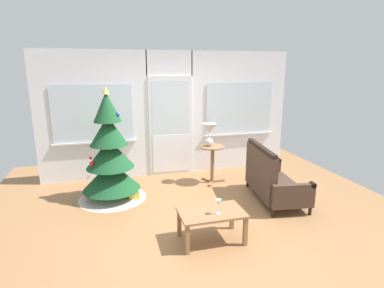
# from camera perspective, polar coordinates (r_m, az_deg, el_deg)

# --- Properties ---
(ground_plane) EXTENTS (6.76, 6.76, 0.00)m
(ground_plane) POSITION_cam_1_polar(r_m,az_deg,el_deg) (4.91, 1.16, -12.97)
(ground_plane) COLOR #996B42
(back_wall_with_door) EXTENTS (5.20, 0.14, 2.55)m
(back_wall_with_door) POSITION_cam_1_polar(r_m,az_deg,el_deg) (6.47, -4.03, 5.53)
(back_wall_with_door) COLOR white
(back_wall_with_door) RESTS_ON ground
(christmas_tree) EXTENTS (1.16, 1.16, 1.92)m
(christmas_tree) POSITION_cam_1_polar(r_m,az_deg,el_deg) (5.44, -14.79, -2.77)
(christmas_tree) COLOR #4C331E
(christmas_tree) RESTS_ON ground
(settee_sofa) EXTENTS (0.88, 1.46, 0.96)m
(settee_sofa) POSITION_cam_1_polar(r_m,az_deg,el_deg) (5.47, 14.24, -6.24)
(settee_sofa) COLOR black
(settee_sofa) RESTS_ON ground
(side_table) EXTENTS (0.50, 0.48, 0.74)m
(side_table) POSITION_cam_1_polar(r_m,az_deg,el_deg) (6.05, 3.76, -2.40)
(side_table) COLOR #8E6642
(side_table) RESTS_ON ground
(table_lamp) EXTENTS (0.28, 0.28, 0.44)m
(table_lamp) POSITION_cam_1_polar(r_m,az_deg,el_deg) (5.95, 3.17, 2.30)
(table_lamp) COLOR silver
(table_lamp) RESTS_ON side_table
(coffee_table) EXTENTS (0.84, 0.52, 0.41)m
(coffee_table) POSITION_cam_1_polar(r_m,az_deg,el_deg) (4.13, 3.61, -13.00)
(coffee_table) COLOR #8E6642
(coffee_table) RESTS_ON ground
(wine_glass) EXTENTS (0.08, 0.08, 0.20)m
(wine_glass) POSITION_cam_1_polar(r_m,az_deg,el_deg) (3.98, 4.87, -10.82)
(wine_glass) COLOR silver
(wine_glass) RESTS_ON coffee_table
(gift_box) EXTENTS (0.18, 0.16, 0.18)m
(gift_box) POSITION_cam_1_polar(r_m,az_deg,el_deg) (5.51, -10.57, -9.06)
(gift_box) COLOR #D8C64C
(gift_box) RESTS_ON ground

